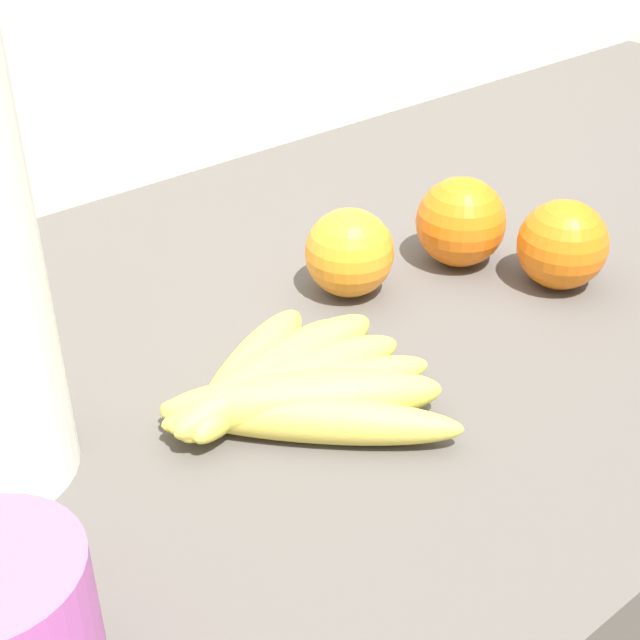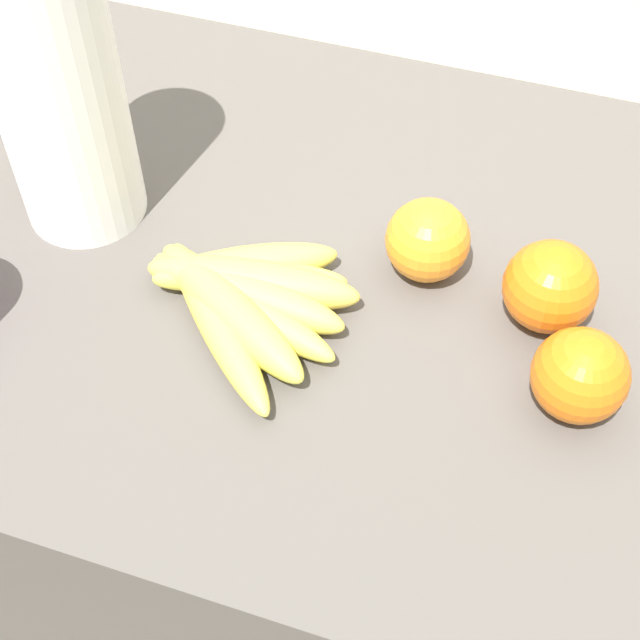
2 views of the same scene
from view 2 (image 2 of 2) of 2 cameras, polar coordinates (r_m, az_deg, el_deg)
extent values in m
cube|color=#514C47|center=(1.22, 1.70, -11.83)|extent=(1.79, 0.64, 0.93)
cube|color=silver|center=(1.27, 6.58, 5.73)|extent=(2.19, 0.06, 1.30)
ellipsoid|color=#DCC54C|center=(0.77, -6.31, -0.25)|extent=(0.16, 0.17, 0.03)
ellipsoid|color=#D6CE4C|center=(0.78, -5.57, 0.58)|extent=(0.18, 0.13, 0.04)
ellipsoid|color=#E7D54C|center=(0.78, -4.84, 0.89)|extent=(0.19, 0.09, 0.03)
ellipsoid|color=#DFC74C|center=(0.79, -4.58, 1.64)|extent=(0.19, 0.06, 0.04)
ellipsoid|color=#DCC24C|center=(0.80, -4.18, 2.33)|extent=(0.19, 0.06, 0.04)
ellipsoid|color=#D8CA4C|center=(0.80, -4.40, 2.61)|extent=(0.17, 0.07, 0.03)
ellipsoid|color=#DFD14C|center=(0.81, -4.59, 3.29)|extent=(0.16, 0.11, 0.04)
sphere|color=orange|center=(0.79, 13.99, 2.11)|extent=(0.08, 0.08, 0.08)
sphere|color=orange|center=(0.81, 6.64, 4.90)|extent=(0.07, 0.07, 0.07)
sphere|color=orange|center=(0.74, 15.70, -3.31)|extent=(0.08, 0.08, 0.08)
cylinder|color=white|center=(0.82, -16.04, 14.09)|extent=(0.11, 0.11, 0.29)
cylinder|color=gray|center=(0.81, -16.28, 14.92)|extent=(0.02, 0.02, 0.32)
camera|label=1|loc=(0.57, -56.43, 3.20)|focal=50.89mm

